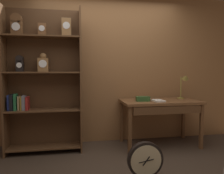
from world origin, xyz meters
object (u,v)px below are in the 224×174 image
desk_lamp (184,82)px  round_clock_large (145,161)px  bookshelf (41,79)px  open_repair_manual (158,101)px  toolbox_small (143,99)px  workbench (160,106)px

desk_lamp → round_clock_large: bearing=-132.4°
bookshelf → round_clock_large: bookshelf is taller
open_repair_manual → round_clock_large: open_repair_manual is taller
bookshelf → open_repair_manual: bearing=-4.4°
open_repair_manual → round_clock_large: size_ratio=0.48×
desk_lamp → round_clock_large: size_ratio=0.99×
bookshelf → desk_lamp: bearing=1.9°
bookshelf → toolbox_small: bookshelf is taller
workbench → desk_lamp: size_ratio=2.84×
workbench → open_repair_manual: size_ratio=5.85×
bookshelf → toolbox_small: 1.63m
open_repair_manual → round_clock_large: (-0.54, -0.99, -0.55)m
workbench → round_clock_large: workbench is taller
toolbox_small → round_clock_large: (-0.30, -1.05, -0.57)m
bookshelf → workbench: size_ratio=1.72×
bookshelf → desk_lamp: bookshelf is taller
bookshelf → open_repair_manual: 1.87m
desk_lamp → open_repair_manual: desk_lamp is taller
desk_lamp → toolbox_small: desk_lamp is taller
workbench → desk_lamp: bearing=14.7°
toolbox_small → round_clock_large: toolbox_small is taller
workbench → bookshelf: bearing=178.6°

